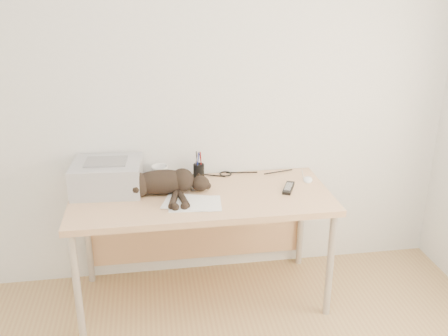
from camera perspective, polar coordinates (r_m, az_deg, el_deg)
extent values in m
plane|color=silver|center=(3.24, -3.48, 8.59)|extent=(3.50, 0.00, 3.50)
cube|color=#E5B786|center=(3.09, -2.59, -3.45)|extent=(1.60, 0.70, 0.04)
cylinder|color=#B8B8BA|center=(3.02, -16.44, -12.98)|extent=(0.04, 0.04, 0.70)
cylinder|color=#B8B8BA|center=(3.17, 12.03, -10.84)|extent=(0.04, 0.04, 0.70)
cylinder|color=#B8B8BA|center=(3.53, -15.33, -7.56)|extent=(0.04, 0.04, 0.70)
cylinder|color=#B8B8BA|center=(3.66, 8.79, -5.99)|extent=(0.04, 0.04, 0.70)
cube|color=#E5B786|center=(3.52, -3.11, -5.97)|extent=(1.48, 0.02, 0.60)
cube|color=#A2A1A6|center=(3.19, -13.19, -0.95)|extent=(0.44, 0.38, 0.19)
cube|color=black|center=(3.18, -13.21, -0.79)|extent=(0.36, 0.04, 0.11)
cube|color=slate|center=(3.15, -13.34, 0.72)|extent=(0.26, 0.19, 0.01)
cube|color=white|center=(2.96, -3.32, -4.10)|extent=(0.33, 0.24, 0.00)
cube|color=white|center=(2.98, -3.93, -3.92)|extent=(0.36, 0.30, 0.00)
ellipsoid|color=black|center=(3.09, -7.16, -1.61)|extent=(0.37, 0.16, 0.15)
sphere|color=black|center=(3.08, -9.93, -1.94)|extent=(0.16, 0.16, 0.16)
ellipsoid|color=black|center=(3.10, -2.70, -1.78)|extent=(0.11, 0.10, 0.10)
cone|color=black|center=(3.13, -2.91, -0.79)|extent=(0.04, 0.05, 0.05)
cone|color=black|center=(3.13, -2.41, -0.91)|extent=(0.04, 0.05, 0.05)
cylinder|color=black|center=(2.99, -5.76, -3.56)|extent=(0.04, 0.21, 0.04)
cylinder|color=black|center=(2.99, -4.73, -3.49)|extent=(0.04, 0.21, 0.04)
cylinder|color=black|center=(3.16, -12.58, -2.67)|extent=(0.24, 0.03, 0.03)
imported|color=white|center=(3.30, -7.34, -0.59)|extent=(0.15, 0.15, 0.10)
cylinder|color=black|center=(3.31, -2.90, -0.38)|extent=(0.07, 0.07, 0.10)
cylinder|color=#990C0C|center=(3.28, -3.11, 0.71)|extent=(0.01, 0.01, 0.14)
cylinder|color=navy|center=(3.30, -2.75, 0.78)|extent=(0.01, 0.01, 0.14)
cylinder|color=black|center=(3.28, -2.90, 0.65)|extent=(0.01, 0.01, 0.14)
cube|color=slate|center=(3.22, -4.02, -1.82)|extent=(0.11, 0.19, 0.02)
cube|color=black|center=(3.18, 7.38, -2.28)|extent=(0.12, 0.19, 0.02)
ellipsoid|color=white|center=(3.33, 9.57, -1.15)|extent=(0.09, 0.12, 0.03)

